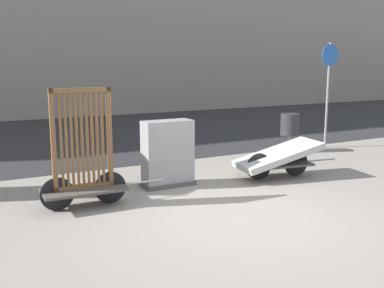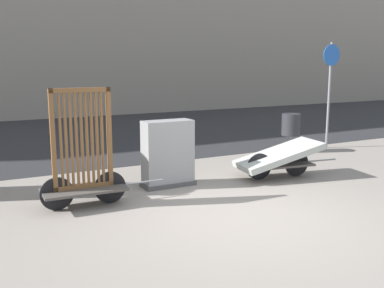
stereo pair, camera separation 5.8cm
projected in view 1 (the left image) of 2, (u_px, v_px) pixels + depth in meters
The scene contains 7 objects.
ground_plane at pixel (243, 217), 6.64m from camera, with size 60.00×60.00×0.00m, color gray.
road_strip at pixel (86, 135), 14.18m from camera, with size 56.00×9.56×0.01m.
bike_cart_with_bedframe at pixel (84, 166), 7.02m from camera, with size 2.03×0.70×1.88m.
bike_cart_with_mattress at pixel (278, 157), 8.86m from camera, with size 2.20×1.07×0.72m.
utility_cabinet at pixel (168, 156), 8.25m from camera, with size 0.98×0.45×1.22m.
trash_bin at pixel (290, 125), 11.40m from camera, with size 0.47×0.47×0.98m.
sign_post at pixel (328, 81), 11.78m from camera, with size 0.55×0.06×2.77m.
Camera 1 is at (-3.66, -5.23, 2.26)m, focal length 42.00 mm.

